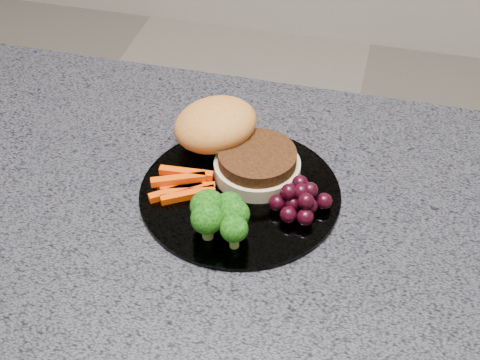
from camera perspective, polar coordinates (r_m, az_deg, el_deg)
name	(u,v)px	position (r m, az deg, el deg)	size (l,w,h in m)	color
countertop	(299,236)	(0.84, 5.03, -4.76)	(1.20, 0.60, 0.04)	#484751
plate	(240,193)	(0.86, 0.00, -1.13)	(0.26, 0.26, 0.01)	white
burger	(230,141)	(0.90, -0.87, 3.36)	(0.21, 0.19, 0.06)	#C8BB8D
carrot_sticks	(183,184)	(0.86, -4.87, -0.38)	(0.08, 0.07, 0.02)	#EF4203
broccoli	(220,214)	(0.79, -1.74, -2.92)	(0.08, 0.07, 0.05)	olive
grape_bunch	(300,199)	(0.83, 5.13, -1.66)	(0.08, 0.06, 0.04)	black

